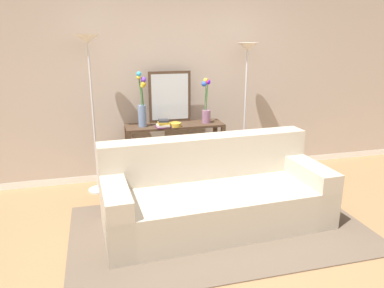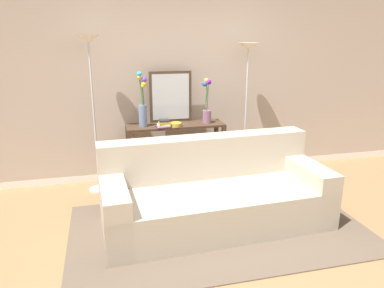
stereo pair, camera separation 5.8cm
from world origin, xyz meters
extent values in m
cube|color=#9E754C|center=(0.00, 0.00, -0.01)|extent=(16.00, 16.00, 0.02)
cube|color=white|center=(0.00, 2.23, 0.04)|extent=(12.00, 0.15, 0.09)
cube|color=#B7A899|center=(0.00, 2.23, 1.55)|extent=(12.00, 0.14, 2.91)
cube|color=brown|center=(0.03, 0.50, 0.01)|extent=(3.00, 1.75, 0.01)
cube|color=#BCB29E|center=(0.03, 0.60, 0.21)|extent=(2.36, 1.08, 0.42)
cube|color=#BCB29E|center=(0.01, 0.96, 0.65)|extent=(2.33, 0.36, 0.46)
cube|color=#BCB29E|center=(-1.01, 0.55, 0.30)|extent=(0.28, 0.98, 0.60)
cube|color=#BCB29E|center=(1.07, 0.65, 0.30)|extent=(0.28, 0.98, 0.60)
cube|color=#473323|center=(-0.14, 1.86, 0.80)|extent=(1.28, 0.38, 0.03)
cube|color=#473323|center=(-0.14, 1.86, 0.15)|extent=(1.17, 0.32, 0.01)
cube|color=#473323|center=(-0.75, 1.70, 0.39)|extent=(0.05, 0.05, 0.78)
cube|color=#473323|center=(0.47, 1.70, 0.39)|extent=(0.05, 0.05, 0.78)
cube|color=#473323|center=(-0.75, 2.03, 0.39)|extent=(0.05, 0.05, 0.78)
cube|color=#473323|center=(0.47, 2.03, 0.39)|extent=(0.05, 0.05, 0.78)
cylinder|color=silver|center=(-1.16, 1.83, 0.01)|extent=(0.26, 0.26, 0.02)
cylinder|color=silver|center=(-1.16, 1.83, 0.93)|extent=(0.02, 0.02, 1.82)
cone|color=silver|center=(-1.16, 1.83, 1.89)|extent=(0.28, 0.28, 0.10)
cylinder|color=silver|center=(0.83, 1.83, 0.01)|extent=(0.26, 0.26, 0.02)
cylinder|color=silver|center=(0.83, 1.83, 0.88)|extent=(0.02, 0.02, 1.71)
cone|color=silver|center=(0.83, 1.83, 1.79)|extent=(0.28, 0.28, 0.10)
cube|color=#473323|center=(-0.16, 2.02, 1.14)|extent=(0.56, 0.02, 0.67)
cube|color=silver|center=(-0.16, 2.01, 1.14)|extent=(0.49, 0.01, 0.60)
cylinder|color=#6B84AD|center=(-0.56, 1.85, 0.95)|extent=(0.10, 0.10, 0.28)
cylinder|color=#3D7538|center=(-0.56, 1.83, 1.21)|extent=(0.03, 0.02, 0.24)
sphere|color=gold|center=(-0.55, 1.81, 1.33)|extent=(0.05, 0.05, 0.05)
cylinder|color=#3D7538|center=(-0.57, 1.84, 1.28)|extent=(0.02, 0.02, 0.39)
sphere|color=#31ADE2|center=(-0.58, 1.82, 1.48)|extent=(0.06, 0.06, 0.06)
cylinder|color=#3D7538|center=(-0.57, 1.84, 1.26)|extent=(0.04, 0.04, 0.35)
sphere|color=gold|center=(-0.59, 1.83, 1.43)|extent=(0.05, 0.05, 0.05)
cylinder|color=#3D7538|center=(-0.55, 1.84, 1.22)|extent=(0.03, 0.03, 0.26)
sphere|color=gold|center=(-0.54, 1.82, 1.35)|extent=(0.07, 0.07, 0.07)
cylinder|color=#3D7538|center=(-0.55, 1.84, 1.24)|extent=(0.03, 0.04, 0.32)
sphere|color=#6F40D3|center=(-0.53, 1.83, 1.40)|extent=(0.07, 0.07, 0.07)
cylinder|color=gray|center=(0.28, 1.84, 0.89)|extent=(0.11, 0.11, 0.17)
cylinder|color=#3D7538|center=(0.30, 1.85, 1.16)|extent=(0.02, 0.02, 0.37)
sphere|color=#5918E3|center=(0.31, 1.87, 1.34)|extent=(0.07, 0.07, 0.07)
cylinder|color=#3D7538|center=(0.29, 1.86, 1.16)|extent=(0.02, 0.02, 0.37)
sphere|color=red|center=(0.30, 1.87, 1.35)|extent=(0.07, 0.07, 0.07)
cylinder|color=#3D7538|center=(0.28, 1.86, 1.17)|extent=(0.06, 0.01, 0.38)
sphere|color=gold|center=(0.28, 1.88, 1.37)|extent=(0.06, 0.06, 0.06)
cylinder|color=#3D7538|center=(0.27, 1.85, 1.15)|extent=(0.03, 0.03, 0.34)
sphere|color=blue|center=(0.26, 1.87, 1.32)|extent=(0.07, 0.07, 0.07)
cylinder|color=gold|center=(-0.16, 1.74, 0.83)|extent=(0.15, 0.15, 0.04)
torus|color=gold|center=(-0.16, 1.74, 0.86)|extent=(0.15, 0.15, 0.01)
cube|color=#6B3360|center=(-0.32, 1.74, 0.82)|extent=(0.19, 0.15, 0.02)
cube|color=silver|center=(-0.31, 1.73, 0.84)|extent=(0.18, 0.14, 0.03)
cube|color=gold|center=(-0.31, 1.74, 0.86)|extent=(0.15, 0.12, 0.03)
cube|color=#2D2D33|center=(-0.31, 1.74, 0.89)|extent=(0.14, 0.13, 0.03)
cube|color=silver|center=(-0.64, 1.86, 0.06)|extent=(0.04, 0.14, 0.12)
cube|color=gold|center=(-0.60, 1.86, 0.06)|extent=(0.04, 0.14, 0.12)
cube|color=#1E7075|center=(-0.55, 1.86, 0.06)|extent=(0.05, 0.18, 0.12)
cube|color=navy|center=(-0.50, 1.86, 0.05)|extent=(0.06, 0.16, 0.10)
cube|color=maroon|center=(-0.45, 1.86, 0.05)|extent=(0.04, 0.14, 0.10)
cube|color=#6B3360|center=(-0.40, 1.86, 0.05)|extent=(0.06, 0.14, 0.10)
cube|color=#2D2D33|center=(-0.35, 1.86, 0.06)|extent=(0.03, 0.13, 0.13)
cube|color=#236033|center=(-0.32, 1.86, 0.05)|extent=(0.03, 0.17, 0.10)
cube|color=tan|center=(-0.29, 1.86, 0.05)|extent=(0.03, 0.14, 0.10)
cube|color=slate|center=(-0.26, 1.86, 0.06)|extent=(0.03, 0.14, 0.12)
camera|label=1|loc=(-1.12, -2.75, 1.95)|focal=34.71mm
camera|label=2|loc=(-1.06, -2.77, 1.95)|focal=34.71mm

